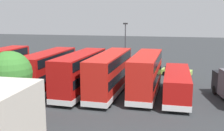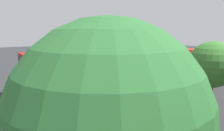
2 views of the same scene
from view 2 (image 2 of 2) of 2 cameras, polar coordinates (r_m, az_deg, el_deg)
ground_plane at (r=35.06m, az=-5.71°, el=-2.25°), size 140.00×140.00×0.00m
bus_single_deck_near_end at (r=33.97m, az=19.76°, el=-0.34°), size 2.73×10.15×2.95m
bus_double_decker_second at (r=31.56m, az=15.50°, el=0.70°), size 3.01×10.58×4.55m
bus_double_decker_third at (r=28.41m, az=10.89°, el=-0.03°), size 3.13×11.75×4.55m
bus_double_decker_fourth at (r=25.80m, az=6.71°, el=-0.86°), size 3.30×11.02×4.55m
bus_double_decker_fifth at (r=23.68m, az=-1.08°, el=-1.70°), size 3.01×10.41×4.55m
bus_single_deck_sixth at (r=21.99m, az=-7.60°, el=-4.84°), size 3.31×10.79×2.95m
bus_double_decker_seventh at (r=20.39m, az=-16.79°, el=-3.87°), size 3.03×12.00×4.55m
box_truck_blue at (r=38.82m, az=24.96°, el=0.60°), size 3.82×7.83×3.20m
car_hatchback_silver at (r=41.73m, az=6.91°, el=0.54°), size 4.59×2.77×1.43m
lamp_post_tall at (r=38.82m, az=-4.60°, el=5.44°), size 0.70×0.30×7.48m
tree_leftmost at (r=17.32m, az=24.78°, el=0.15°), size 3.39×3.39×6.17m
tree_midleft at (r=5.04m, az=-0.89°, el=-13.69°), size 4.54×4.54×7.24m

